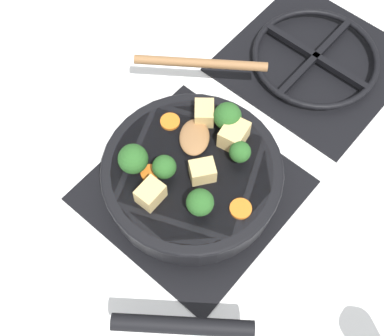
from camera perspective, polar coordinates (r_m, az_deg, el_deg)
name	(u,v)px	position (r m, az deg, el deg)	size (l,w,h in m)	color
ground_plane	(192,191)	(0.90, 0.00, -2.46)	(2.40, 2.40, 0.00)	white
front_burner_grate	(192,188)	(0.89, 0.00, -2.12)	(0.31, 0.31, 0.03)	black
rear_burner_grate	(315,59)	(1.07, 12.97, 11.21)	(0.31, 0.31, 0.03)	black
skillet_pan	(192,177)	(0.85, -0.01, -0.97)	(0.37, 0.40, 0.06)	black
wooden_spoon	(198,94)	(0.90, 0.66, 7.89)	(0.22, 0.24, 0.02)	olive
tofu_cube_center_large	(201,173)	(0.81, 0.92, -0.56)	(0.04, 0.03, 0.03)	#DBB770
tofu_cube_near_handle	(204,113)	(0.86, 1.31, 5.88)	(0.04, 0.03, 0.03)	#DBB770
tofu_cube_east_chunk	(150,194)	(0.79, -4.45, -2.76)	(0.04, 0.03, 0.03)	#DBB770
tofu_cube_west_chunk	(234,135)	(0.84, 4.49, 3.57)	(0.05, 0.04, 0.04)	#DBB770
broccoli_floret_near_spoon	(240,152)	(0.82, 5.14, 1.70)	(0.03, 0.03, 0.04)	#709956
broccoli_floret_center_top	(133,159)	(0.81, -6.31, 0.95)	(0.05, 0.05, 0.05)	#709956
broccoli_floret_east_rim	(200,203)	(0.77, 0.86, -3.70)	(0.04, 0.04, 0.05)	#709956
broccoli_floret_west_rim	(164,167)	(0.80, -2.98, 0.09)	(0.04, 0.04, 0.04)	#709956
broccoli_floret_north_edge	(227,116)	(0.85, 3.80, 5.52)	(0.04, 0.04, 0.05)	#709956
carrot_slice_orange_thin	(241,209)	(0.80, 5.21, -4.34)	(0.03, 0.03, 0.01)	orange
carrot_slice_near_center	(170,122)	(0.87, -2.36, 4.97)	(0.03, 0.03, 0.01)	orange
carrot_slice_edge_slice	(150,173)	(0.83, -4.53, -0.52)	(0.03, 0.03, 0.01)	orange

